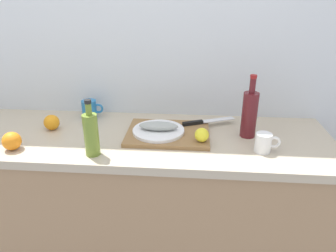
{
  "coord_description": "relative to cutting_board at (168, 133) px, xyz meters",
  "views": [
    {
      "loc": [
        0.31,
        -1.39,
        1.58
      ],
      "look_at": [
        0.19,
        0.02,
        0.95
      ],
      "focal_mm": 33.58,
      "sensor_mm": 36.0,
      "label": 1
    }
  ],
  "objects": [
    {
      "name": "wine_bottle",
      "position": [
        0.39,
        0.02,
        0.11
      ],
      "size": [
        0.07,
        0.07,
        0.31
      ],
      "color": "#59191E",
      "rests_on": "kitchen_counter"
    },
    {
      "name": "coffee_mug_0",
      "position": [
        0.44,
        -0.13,
        0.03
      ],
      "size": [
        0.11,
        0.07,
        0.09
      ],
      "color": "white",
      "rests_on": "kitchen_counter"
    },
    {
      "name": "cutting_board",
      "position": [
        0.0,
        0.0,
        0.0
      ],
      "size": [
        0.41,
        0.31,
        0.02
      ],
      "primitive_type": "cube",
      "color": "olive",
      "rests_on": "kitchen_counter"
    },
    {
      "name": "coffee_mug_1",
      "position": [
        -0.46,
        0.2,
        0.04
      ],
      "size": [
        0.12,
        0.08,
        0.1
      ],
      "color": "#2672B2",
      "rests_on": "kitchen_counter"
    },
    {
      "name": "chef_knife",
      "position": [
        0.17,
        0.12,
        0.02
      ],
      "size": [
        0.28,
        0.14,
        0.02
      ],
      "rotation": [
        0.0,
        0.0,
        0.39
      ],
      "color": "silver",
      "rests_on": "cutting_board"
    },
    {
      "name": "orange_1",
      "position": [
        -0.6,
        0.02,
        0.03
      ],
      "size": [
        0.08,
        0.08,
        0.08
      ],
      "primitive_type": "sphere",
      "color": "orange",
      "rests_on": "kitchen_counter"
    },
    {
      "name": "lemon_0",
      "position": [
        0.16,
        -0.09,
        0.04
      ],
      "size": [
        0.07,
        0.07,
        0.07
      ],
      "primitive_type": "sphere",
      "color": "yellow",
      "rests_on": "cutting_board"
    },
    {
      "name": "kitchen_counter",
      "position": [
        -0.19,
        -0.02,
        -0.46
      ],
      "size": [
        2.0,
        0.6,
        0.9
      ],
      "color": "#9E7A56",
      "rests_on": "ground_plane"
    },
    {
      "name": "white_plate",
      "position": [
        -0.05,
        -0.01,
        0.02
      ],
      "size": [
        0.26,
        0.26,
        0.01
      ],
      "primitive_type": "cylinder",
      "color": "white",
      "rests_on": "cutting_board"
    },
    {
      "name": "olive_oil_bottle",
      "position": [
        -0.31,
        -0.22,
        0.09
      ],
      "size": [
        0.06,
        0.06,
        0.25
      ],
      "color": "olive",
      "rests_on": "kitchen_counter"
    },
    {
      "name": "fish_fillet",
      "position": [
        -0.05,
        -0.01,
        0.04
      ],
      "size": [
        0.19,
        0.08,
        0.04
      ],
      "primitive_type": "ellipsoid",
      "color": "#999E99",
      "rests_on": "white_plate"
    },
    {
      "name": "orange_0",
      "position": [
        -0.69,
        -0.21,
        0.03
      ],
      "size": [
        0.08,
        0.08,
        0.08
      ],
      "primitive_type": "sphere",
      "color": "orange",
      "rests_on": "kitchen_counter"
    },
    {
      "name": "back_wall",
      "position": [
        -0.19,
        0.31,
        0.34
      ],
      "size": [
        3.2,
        0.05,
        2.5
      ],
      "primitive_type": "cube",
      "color": "silver",
      "rests_on": "ground_plane"
    }
  ]
}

